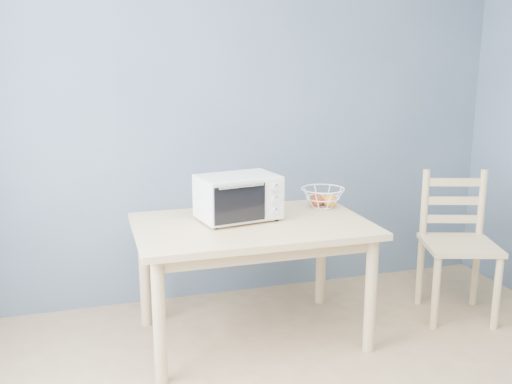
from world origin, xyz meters
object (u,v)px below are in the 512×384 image
object	(u,v)px
toaster_oven	(235,197)
dining_chair	(457,246)
fruit_basket	(322,198)
dining_table	(252,239)

from	to	relation	value
toaster_oven	dining_chair	world-z (taller)	toaster_oven
fruit_basket	dining_chair	size ratio (longest dim) A/B	0.30
toaster_oven	fruit_basket	bearing A→B (deg)	2.38
dining_table	dining_chair	xyz separation A→B (m)	(1.43, -0.06, -0.17)
toaster_oven	dining_table	bearing A→B (deg)	-53.83
fruit_basket	dining_table	bearing A→B (deg)	-158.37
dining_table	toaster_oven	size ratio (longest dim) A/B	2.68
toaster_oven	fruit_basket	world-z (taller)	toaster_oven
dining_table	fruit_basket	world-z (taller)	fruit_basket
toaster_oven	fruit_basket	distance (m)	0.65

